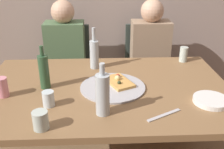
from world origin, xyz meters
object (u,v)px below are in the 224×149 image
at_px(plate_stack, 211,100).
at_px(table_knife, 164,115).
at_px(water_bottle, 94,53).
at_px(dining_table, 106,96).
at_px(guest_in_beanie, 151,58).
at_px(wine_glass, 41,120).
at_px(chair_right, 148,65).
at_px(pizza_tray, 113,87).
at_px(chair_left, 68,66).
at_px(beer_bottle, 44,71).
at_px(tumbler_near, 184,54).
at_px(soda_can, 2,87).
at_px(pizza_slice_last, 119,81).
at_px(wine_bottle, 103,94).
at_px(tumbler_far, 48,99).
at_px(guest_in_sweater, 65,60).

bearing_deg(plate_stack, table_knife, -157.59).
xyz_separation_m(water_bottle, table_knife, (0.38, -0.68, -0.11)).
bearing_deg(dining_table, guest_in_beanie, 59.98).
relative_size(wine_glass, chair_right, 0.11).
height_order(pizza_tray, chair_left, chair_left).
relative_size(dining_table, beer_bottle, 5.72).
height_order(water_bottle, table_knife, water_bottle).
bearing_deg(tumbler_near, water_bottle, -171.97).
height_order(plate_stack, chair_right, chair_right).
distance_m(chair_right, guest_in_beanie, 0.20).
height_order(soda_can, guest_in_beanie, guest_in_beanie).
relative_size(pizza_slice_last, wine_bottle, 0.86).
xyz_separation_m(chair_left, chair_right, (0.81, 0.00, 0.00)).
xyz_separation_m(chair_right, guest_in_beanie, (0.00, -0.15, 0.13)).
bearing_deg(water_bottle, guest_in_beanie, 40.45).
relative_size(beer_bottle, soda_can, 2.33).
bearing_deg(tumbler_far, table_knife, -11.80).
bearing_deg(dining_table, water_bottle, 103.45).
bearing_deg(tumbler_near, guest_in_beanie, 118.62).
distance_m(tumbler_far, plate_stack, 0.94).
xyz_separation_m(wine_bottle, chair_left, (-0.34, 1.24, -0.35)).
xyz_separation_m(tumbler_far, soda_can, (-0.29, 0.12, 0.02)).
bearing_deg(guest_in_beanie, pizza_tray, 62.98).
xyz_separation_m(table_knife, chair_right, (0.14, 1.27, -0.23)).
bearing_deg(chair_right, pizza_tray, 66.85).
relative_size(wine_bottle, guest_in_sweater, 0.25).
height_order(pizza_tray, plate_stack, plate_stack).
bearing_deg(guest_in_sweater, wine_bottle, 107.33).
bearing_deg(guest_in_sweater, chair_left, -90.00).
height_order(wine_bottle, beer_bottle, wine_bottle).
height_order(chair_right, guest_in_sweater, guest_in_sweater).
bearing_deg(dining_table, guest_in_sweater, 115.15).
height_order(pizza_slice_last, beer_bottle, beer_bottle).
bearing_deg(pizza_slice_last, beer_bottle, -177.59).
xyz_separation_m(pizza_tray, wine_glass, (-0.38, -0.42, 0.04)).
bearing_deg(tumbler_far, chair_left, 91.57).
relative_size(pizza_slice_last, soda_can, 2.09).
xyz_separation_m(water_bottle, tumbler_near, (0.71, 0.10, -0.06)).
distance_m(table_knife, guest_in_sweater, 1.31).
bearing_deg(soda_can, water_bottle, 37.41).
xyz_separation_m(wine_bottle, soda_can, (-0.60, 0.22, -0.06)).
distance_m(chair_left, guest_in_beanie, 0.83).
relative_size(water_bottle, soda_can, 2.55).
bearing_deg(plate_stack, water_bottle, 141.28).
distance_m(wine_glass, chair_left, 1.39).
bearing_deg(tumbler_far, tumbler_near, 33.70).
relative_size(beer_bottle, guest_in_sweater, 0.24).
xyz_separation_m(dining_table, wine_glass, (-0.33, -0.44, 0.12)).
height_order(beer_bottle, guest_in_beanie, guest_in_beanie).
relative_size(wine_bottle, tumbler_near, 2.46).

